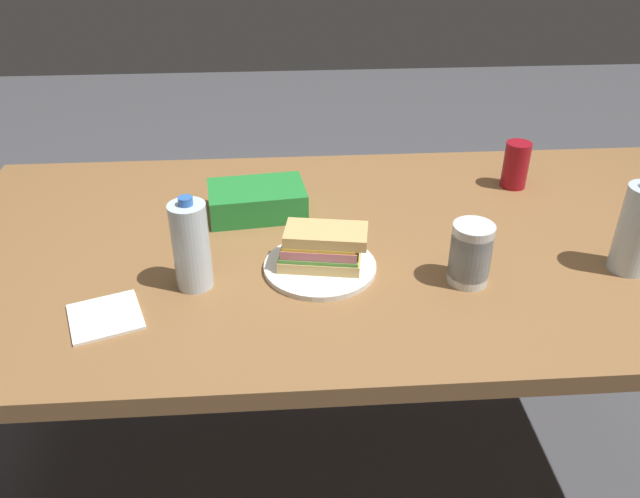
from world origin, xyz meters
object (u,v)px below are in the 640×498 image
Objects in this scene: chip_bag at (257,200)px; dining_table at (351,269)px; soda_can_red at (516,165)px; plastic_cup_stack at (470,254)px; sandwich at (322,247)px; water_bottle_spare at (191,246)px; paper_plate at (320,267)px; water_bottle_tall at (637,229)px.

dining_table is at bearing -39.45° from chip_bag.
soda_can_red is 0.93× the size of plastic_cup_stack.
sandwich is at bearing -145.75° from soda_can_red.
dining_table is at bearing 25.03° from water_bottle_spare.
plastic_cup_stack is at bearing -40.06° from dining_table.
paper_plate reaches higher than dining_table.
water_bottle_tall is 0.91m from water_bottle_spare.
sandwich reaches higher than dining_table.
paper_plate is 0.65m from soda_can_red.
plastic_cup_stack is (-0.35, -0.02, -0.03)m from water_bottle_tall.
soda_can_red is at bearing 26.93° from water_bottle_spare.
chip_bag reaches higher than paper_plate.
plastic_cup_stack is (0.22, -0.18, 0.15)m from dining_table.
soda_can_red is at bearing 34.14° from paper_plate.
sandwich is 0.27m from water_bottle_spare.
soda_can_red is at bearing 2.26° from chip_bag.
sandwich is at bearing 8.83° from water_bottle_spare.
plastic_cup_stack reaches higher than dining_table.
soda_can_red reaches higher than chip_bag.
dining_table is at bearing 164.06° from water_bottle_tall.
water_bottle_tall is at bearing 3.43° from plastic_cup_stack.
dining_table is 8.17× the size of chip_bag.
paper_plate is at bearing -145.86° from soda_can_red.
paper_plate is 1.04× the size of chip_bag.
water_bottle_tall is 1.04× the size of water_bottle_spare.
sandwich is 0.98× the size of water_bottle_spare.
paper_plate is at bearing -124.51° from dining_table.
soda_can_red is 0.68m from chip_bag.
water_bottle_tall is 1.58× the size of plastic_cup_stack.
paper_plate is 1.15× the size of water_bottle_tall.
water_bottle_tall is (0.57, -0.16, 0.18)m from dining_table.
water_bottle_spare is at bearing 177.50° from plastic_cup_stack.
chip_bag is (-0.14, 0.26, 0.03)m from paper_plate.
chip_bag is 1.15× the size of water_bottle_spare.
chip_bag is 0.33m from water_bottle_spare.
soda_can_red is 0.53× the size of chip_bag.
paper_plate is 0.27m from water_bottle_spare.
chip_bag is at bearing 67.81° from water_bottle_spare.
paper_plate is at bearing 176.23° from water_bottle_tall.
water_bottle_tall is at bearing -3.77° from paper_plate.
water_bottle_tall is (0.64, -0.04, 0.04)m from sandwich.
water_bottle_spare is at bearing -118.81° from chip_bag.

